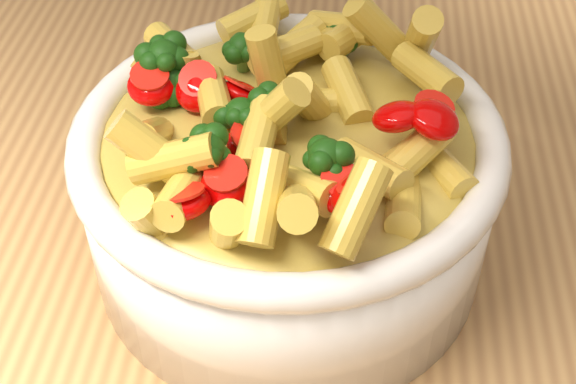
{
  "coord_description": "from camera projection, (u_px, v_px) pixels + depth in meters",
  "views": [
    {
      "loc": [
        -0.08,
        -0.41,
        1.3
      ],
      "look_at": [
        -0.12,
        -0.04,
        0.95
      ],
      "focal_mm": 50.0,
      "sensor_mm": 36.0,
      "label": 1
    }
  ],
  "objects": [
    {
      "name": "pasta_salad",
      "position": [
        288.0,
        101.0,
        0.45
      ],
      "size": [
        0.21,
        0.21,
        0.05
      ],
      "color": "#E7B949",
      "rests_on": "serving_bowl"
    },
    {
      "name": "serving_bowl",
      "position": [
        288.0,
        190.0,
        0.5
      ],
      "size": [
        0.26,
        0.26,
        0.11
      ],
      "color": "white",
      "rests_on": "table"
    },
    {
      "name": "table",
      "position": [
        440.0,
        312.0,
        0.63
      ],
      "size": [
        1.2,
        0.8,
        0.9
      ],
      "color": "tan",
      "rests_on": "ground"
    }
  ]
}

